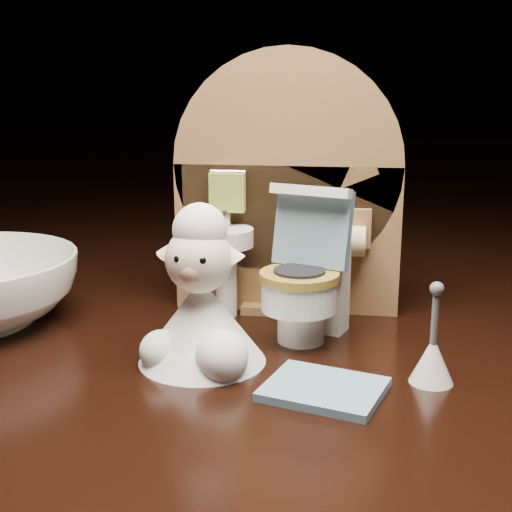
{
  "coord_description": "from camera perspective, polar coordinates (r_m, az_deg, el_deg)",
  "views": [
    {
      "loc": [
        0.04,
        -0.34,
        0.14
      ],
      "look_at": [
        -0.01,
        0.01,
        0.05
      ],
      "focal_mm": 50.0,
      "sensor_mm": 36.0,
      "label": 1
    }
  ],
  "objects": [
    {
      "name": "backdrop_panel",
      "position": [
        0.41,
        2.41,
        4.58
      ],
      "size": [
        0.13,
        0.05,
        0.15
      ],
      "color": "olive",
      "rests_on": "ground"
    },
    {
      "name": "toy_toilet",
      "position": [
        0.37,
        4.13,
        -2.17
      ],
      "size": [
        0.05,
        0.06,
        0.08
      ],
      "rotation": [
        0.0,
        0.0,
        -0.33
      ],
      "color": "white",
      "rests_on": "ground"
    },
    {
      "name": "bath_mat",
      "position": [
        0.32,
        5.45,
        -10.57
      ],
      "size": [
        0.06,
        0.05,
        0.0
      ],
      "primitive_type": "cube",
      "rotation": [
        0.0,
        0.0,
        -0.29
      ],
      "color": "#698BA1",
      "rests_on": "ground"
    },
    {
      "name": "toilet_brush",
      "position": [
        0.33,
        13.93,
        -7.81
      ],
      "size": [
        0.02,
        0.02,
        0.05
      ],
      "color": "white",
      "rests_on": "ground"
    },
    {
      "name": "plush_lamb",
      "position": [
        0.34,
        -4.43,
        -4.19
      ],
      "size": [
        0.06,
        0.06,
        0.08
      ],
      "rotation": [
        0.0,
        0.0,
        -0.09
      ],
      "color": "white",
      "rests_on": "ground"
    }
  ]
}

